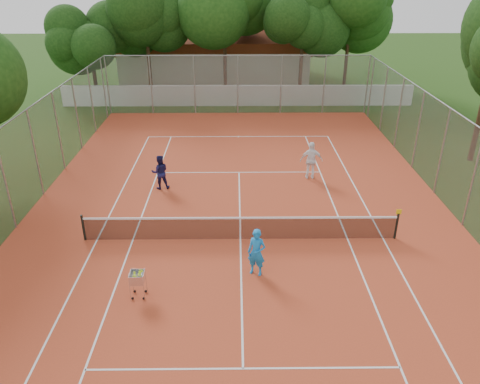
{
  "coord_description": "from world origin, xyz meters",
  "views": [
    {
      "loc": [
        -0.17,
        -15.33,
        9.5
      ],
      "look_at": [
        0.0,
        1.5,
        1.3
      ],
      "focal_mm": 35.0,
      "sensor_mm": 36.0,
      "label": 1
    }
  ],
  "objects_px": {
    "player_far_left": "(160,172)",
    "ball_hopper": "(138,284)",
    "player_near": "(257,252)",
    "clubhouse": "(215,53)",
    "player_far_right": "(311,160)",
    "tennis_net": "(240,228)"
  },
  "relations": [
    {
      "from": "player_far_right",
      "to": "ball_hopper",
      "type": "relative_size",
      "value": 1.91
    },
    {
      "from": "player_far_right",
      "to": "ball_hopper",
      "type": "distance_m",
      "value": 11.33
    },
    {
      "from": "clubhouse",
      "to": "ball_hopper",
      "type": "xyz_separation_m",
      "value": [
        -1.25,
        -32.4,
        -1.69
      ]
    },
    {
      "from": "clubhouse",
      "to": "player_near",
      "type": "bearing_deg",
      "value": -85.39
    },
    {
      "from": "tennis_net",
      "to": "player_near",
      "type": "bearing_deg",
      "value": -76.88
    },
    {
      "from": "tennis_net",
      "to": "ball_hopper",
      "type": "bearing_deg",
      "value": -133.7
    },
    {
      "from": "player_far_left",
      "to": "player_near",
      "type": "bearing_deg",
      "value": 109.5
    },
    {
      "from": "player_near",
      "to": "tennis_net",
      "type": "bearing_deg",
      "value": 124.36
    },
    {
      "from": "clubhouse",
      "to": "player_far_right",
      "type": "xyz_separation_m",
      "value": [
        5.5,
        -23.32,
        -1.25
      ]
    },
    {
      "from": "clubhouse",
      "to": "player_near",
      "type": "xyz_separation_m",
      "value": [
        2.52,
        -31.22,
        -1.33
      ]
    },
    {
      "from": "player_far_left",
      "to": "player_far_right",
      "type": "height_order",
      "value": "player_far_right"
    },
    {
      "from": "player_near",
      "to": "ball_hopper",
      "type": "height_order",
      "value": "player_near"
    },
    {
      "from": "clubhouse",
      "to": "player_far_right",
      "type": "bearing_deg",
      "value": -76.72
    },
    {
      "from": "tennis_net",
      "to": "player_far_right",
      "type": "distance_m",
      "value": 6.69
    },
    {
      "from": "ball_hopper",
      "to": "tennis_net",
      "type": "bearing_deg",
      "value": 67.08
    },
    {
      "from": "player_near",
      "to": "clubhouse",
      "type": "bearing_deg",
      "value": 115.85
    },
    {
      "from": "tennis_net",
      "to": "ball_hopper",
      "type": "xyz_separation_m",
      "value": [
        -3.25,
        -3.4,
        -0.0
      ]
    },
    {
      "from": "player_far_left",
      "to": "clubhouse",
      "type": "bearing_deg",
      "value": -106.1
    },
    {
      "from": "clubhouse",
      "to": "ball_hopper",
      "type": "height_order",
      "value": "clubhouse"
    },
    {
      "from": "player_far_left",
      "to": "ball_hopper",
      "type": "xyz_separation_m",
      "value": [
        0.43,
        -8.0,
        -0.33
      ]
    },
    {
      "from": "clubhouse",
      "to": "player_near",
      "type": "height_order",
      "value": "clubhouse"
    },
    {
      "from": "player_far_left",
      "to": "player_far_right",
      "type": "relative_size",
      "value": 0.88
    }
  ]
}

